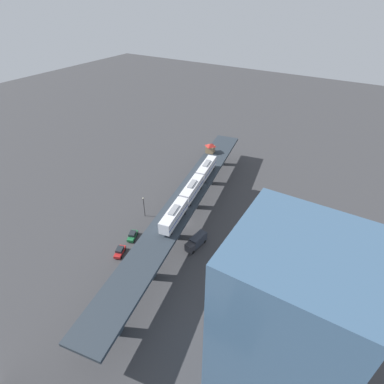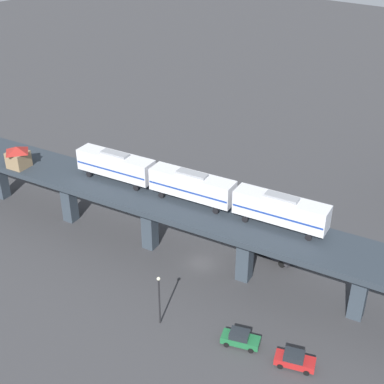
{
  "view_description": "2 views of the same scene",
  "coord_description": "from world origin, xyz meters",
  "px_view_note": "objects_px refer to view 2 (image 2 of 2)",
  "views": [
    {
      "loc": [
        -37.47,
        57.31,
        58.56
      ],
      "look_at": [
        -0.97,
        -2.5,
        10.22
      ],
      "focal_mm": 28.0,
      "sensor_mm": 36.0,
      "label": 1
    },
    {
      "loc": [
        47.26,
        37.42,
        45.63
      ],
      "look_at": [
        -0.97,
        -2.5,
        10.22
      ],
      "focal_mm": 50.0,
      "sensor_mm": 36.0,
      "label": 2
    }
  ],
  "objects_px": {
    "subway_train": "(192,185)",
    "signal_hut": "(18,156)",
    "street_car_green": "(240,338)",
    "delivery_truck": "(271,245)",
    "street_lamp": "(159,296)",
    "street_car_red": "(295,360)"
  },
  "relations": [
    {
      "from": "street_car_green",
      "to": "delivery_truck",
      "type": "relative_size",
      "value": 0.64
    },
    {
      "from": "subway_train",
      "to": "street_lamp",
      "type": "relative_size",
      "value": 5.35
    },
    {
      "from": "signal_hut",
      "to": "subway_train",
      "type": "bearing_deg",
      "value": 107.97
    },
    {
      "from": "signal_hut",
      "to": "street_lamp",
      "type": "relative_size",
      "value": 0.54
    },
    {
      "from": "street_car_red",
      "to": "street_lamp",
      "type": "height_order",
      "value": "street_lamp"
    },
    {
      "from": "subway_train",
      "to": "delivery_truck",
      "type": "height_order",
      "value": "subway_train"
    },
    {
      "from": "signal_hut",
      "to": "street_lamp",
      "type": "xyz_separation_m",
      "value": [
        4.55,
        33.06,
        -6.41
      ]
    },
    {
      "from": "street_car_green",
      "to": "street_car_red",
      "type": "height_order",
      "value": "same"
    },
    {
      "from": "subway_train",
      "to": "street_car_green",
      "type": "xyz_separation_m",
      "value": [
        10.08,
        15.52,
        -10.32
      ]
    },
    {
      "from": "subway_train",
      "to": "street_lamp",
      "type": "bearing_deg",
      "value": 24.33
    },
    {
      "from": "street_car_red",
      "to": "delivery_truck",
      "type": "height_order",
      "value": "delivery_truck"
    },
    {
      "from": "delivery_truck",
      "to": "street_lamp",
      "type": "relative_size",
      "value": 1.07
    },
    {
      "from": "street_car_green",
      "to": "street_lamp",
      "type": "distance_m",
      "value": 10.52
    },
    {
      "from": "subway_train",
      "to": "signal_hut",
      "type": "distance_m",
      "value": 28.43
    },
    {
      "from": "delivery_truck",
      "to": "street_car_green",
      "type": "bearing_deg",
      "value": 21.12
    },
    {
      "from": "street_car_red",
      "to": "street_lamp",
      "type": "bearing_deg",
      "value": -74.51
    },
    {
      "from": "subway_train",
      "to": "delivery_truck",
      "type": "distance_m",
      "value": 14.75
    },
    {
      "from": "signal_hut",
      "to": "street_car_red",
      "type": "xyz_separation_m",
      "value": [
        0.14,
        48.98,
        -9.58
      ]
    },
    {
      "from": "signal_hut",
      "to": "street_car_green",
      "type": "xyz_separation_m",
      "value": [
        1.31,
        42.55,
        -9.58
      ]
    },
    {
      "from": "signal_hut",
      "to": "street_car_red",
      "type": "height_order",
      "value": "signal_hut"
    },
    {
      "from": "street_car_green",
      "to": "delivery_truck",
      "type": "distance_m",
      "value": 18.16
    },
    {
      "from": "street_car_red",
      "to": "delivery_truck",
      "type": "bearing_deg",
      "value": -140.54
    }
  ]
}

